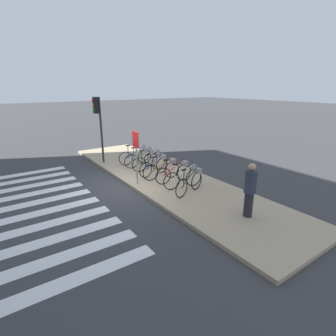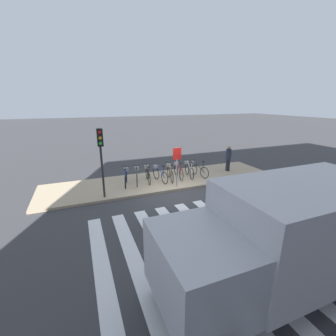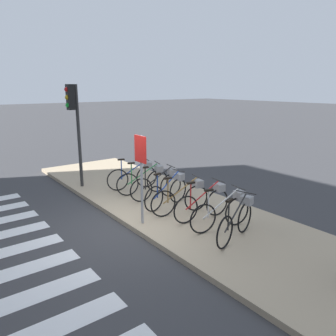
# 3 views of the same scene
# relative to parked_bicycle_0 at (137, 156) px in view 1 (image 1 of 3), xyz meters

# --- Properties ---
(ground_plane) EXTENTS (120.00, 120.00, 0.00)m
(ground_plane) POSITION_rel_parked_bicycle_0_xyz_m (2.15, -1.58, -0.56)
(ground_plane) COLOR #38383A
(sidewalk) EXTENTS (13.08, 3.22, 0.12)m
(sidewalk) POSITION_rel_parked_bicycle_0_xyz_m (2.15, 0.04, -0.50)
(sidewalk) COLOR tan
(sidewalk) RESTS_ON ground_plane
(parked_bicycle_0) EXTENTS (0.57, 1.56, 0.99)m
(parked_bicycle_0) POSITION_rel_parked_bicycle_0_xyz_m (0.00, 0.00, 0.00)
(parked_bicycle_0) COLOR black
(parked_bicycle_0) RESTS_ON sidewalk
(parked_bicycle_1) EXTENTS (0.56, 1.56, 0.99)m
(parked_bicycle_1) POSITION_rel_parked_bicycle_0_xyz_m (0.59, -0.00, 0.00)
(parked_bicycle_1) COLOR black
(parked_bicycle_1) RESTS_ON sidewalk
(parked_bicycle_2) EXTENTS (0.46, 1.59, 0.99)m
(parked_bicycle_2) POSITION_rel_parked_bicycle_0_xyz_m (1.22, 0.04, 0.00)
(parked_bicycle_2) COLOR black
(parked_bicycle_2) RESTS_ON sidewalk
(parked_bicycle_3) EXTENTS (0.47, 1.59, 0.99)m
(parked_bicycle_3) POSITION_rel_parked_bicycle_0_xyz_m (1.85, -0.10, 0.00)
(parked_bicycle_3) COLOR black
(parked_bicycle_3) RESTS_ON sidewalk
(parked_bicycle_4) EXTENTS (0.49, 1.58, 0.99)m
(parked_bicycle_4) POSITION_rel_parked_bicycle_0_xyz_m (2.47, -0.12, 0.00)
(parked_bicycle_4) COLOR black
(parked_bicycle_4) RESTS_ON sidewalk
(parked_bicycle_5) EXTENTS (0.46, 1.60, 0.99)m
(parked_bicycle_5) POSITION_rel_parked_bicycle_0_xyz_m (3.06, 0.07, 0.00)
(parked_bicycle_5) COLOR black
(parked_bicycle_5) RESTS_ON sidewalk
(parked_bicycle_6) EXTENTS (0.46, 1.59, 0.99)m
(parked_bicycle_6) POSITION_rel_parked_bicycle_0_xyz_m (3.73, 0.01, 0.00)
(parked_bicycle_6) COLOR black
(parked_bicycle_6) RESTS_ON sidewalk
(parked_bicycle_7) EXTENTS (0.59, 1.55, 0.99)m
(parked_bicycle_7) POSITION_rel_parked_bicycle_0_xyz_m (4.23, -0.13, 0.00)
(parked_bicycle_7) COLOR black
(parked_bicycle_7) RESTS_ON sidewalk
(pedestrian) EXTENTS (0.34, 0.34, 1.62)m
(pedestrian) POSITION_rel_parked_bicycle_0_xyz_m (6.56, 0.11, 0.41)
(pedestrian) COLOR #23232D
(pedestrian) RESTS_ON sidewalk
(traffic_light) EXTENTS (0.24, 0.40, 3.17)m
(traffic_light) POSITION_rel_parked_bicycle_0_xyz_m (-1.27, -1.34, 1.85)
(traffic_light) COLOR #2D2D2D
(traffic_light) RESTS_ON sidewalk
(sign_post) EXTENTS (0.44, 0.07, 2.06)m
(sign_post) POSITION_rel_parked_bicycle_0_xyz_m (2.37, -1.29, 0.97)
(sign_post) COLOR #99999E
(sign_post) RESTS_ON sidewalk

